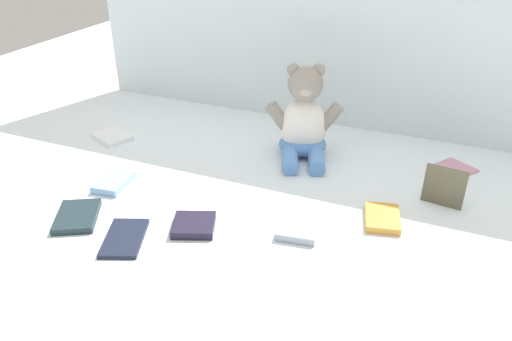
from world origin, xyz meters
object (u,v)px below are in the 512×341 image
(book_case_4, at_px, (444,187))
(book_case_8, at_px, (77,216))
(book_case_0, at_px, (382,218))
(book_case_7, at_px, (125,238))
(book_case_1, at_px, (114,182))
(book_case_2, at_px, (453,168))
(book_case_6, at_px, (298,228))
(book_case_3, at_px, (194,225))
(book_case_5, at_px, (112,137))
(teddy_bear, at_px, (304,123))

(book_case_4, distance_m, book_case_8, 0.86)
(book_case_0, bearing_deg, book_case_4, -145.15)
(book_case_4, bearing_deg, book_case_7, -138.32)
(book_case_1, xyz_separation_m, book_case_2, (0.80, 0.43, -0.01))
(book_case_0, height_order, book_case_6, same)
(book_case_6, xyz_separation_m, book_case_8, (-0.49, -0.15, -0.00))
(book_case_1, bearing_deg, book_case_3, -25.36)
(book_case_1, distance_m, book_case_4, 0.82)
(book_case_0, xyz_separation_m, book_case_5, (-0.85, 0.13, -0.00))
(book_case_1, height_order, book_case_4, book_case_4)
(book_case_0, relative_size, book_case_7, 0.80)
(book_case_1, xyz_separation_m, book_case_4, (0.78, 0.23, 0.04))
(book_case_2, bearing_deg, book_case_5, 44.68)
(book_case_1, distance_m, book_case_8, 0.16)
(book_case_8, bearing_deg, book_case_7, 141.96)
(book_case_4, height_order, book_case_7, book_case_4)
(teddy_bear, xyz_separation_m, book_case_0, (0.28, -0.25, -0.09))
(book_case_2, height_order, book_case_6, book_case_6)
(book_case_1, xyz_separation_m, book_case_8, (0.02, -0.16, -0.00))
(book_case_3, height_order, book_case_5, book_case_3)
(book_case_0, bearing_deg, book_case_8, 9.26)
(teddy_bear, height_order, book_case_6, teddy_bear)
(teddy_bear, relative_size, book_case_4, 2.72)
(book_case_1, relative_size, book_case_4, 1.17)
(book_case_0, xyz_separation_m, book_case_3, (-0.38, -0.19, 0.00))
(book_case_3, xyz_separation_m, book_case_6, (0.22, 0.08, -0.00))
(book_case_8, bearing_deg, book_case_2, -171.95)
(book_case_1, relative_size, book_case_8, 0.91)
(book_case_0, distance_m, book_case_1, 0.67)
(book_case_3, bearing_deg, book_case_0, -84.88)
(book_case_2, relative_size, book_case_5, 0.89)
(book_case_1, bearing_deg, book_case_6, -8.93)
(teddy_bear, relative_size, book_case_2, 2.64)
(teddy_bear, xyz_separation_m, book_case_6, (0.11, -0.37, -0.09))
(book_case_2, xyz_separation_m, book_case_7, (-0.64, -0.61, 0.00))
(book_case_1, distance_m, book_case_5, 0.29)
(book_case_0, bearing_deg, book_case_1, -4.19)
(book_case_1, xyz_separation_m, book_case_5, (-0.18, 0.23, -0.00))
(book_case_5, height_order, book_case_6, book_case_6)
(book_case_5, height_order, book_case_7, book_case_5)
(book_case_7, bearing_deg, book_case_0, -172.06)
(book_case_0, height_order, book_case_4, book_case_4)
(book_case_1, bearing_deg, teddy_bear, 34.55)
(book_case_2, xyz_separation_m, book_case_5, (-0.98, -0.20, 0.00))
(book_case_0, bearing_deg, book_case_3, 13.79)
(book_case_0, relative_size, book_case_2, 1.08)
(book_case_6, distance_m, book_case_8, 0.51)
(book_case_3, height_order, book_case_4, book_case_4)
(book_case_0, bearing_deg, teddy_bear, -55.38)
(teddy_bear, relative_size, book_case_7, 1.95)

